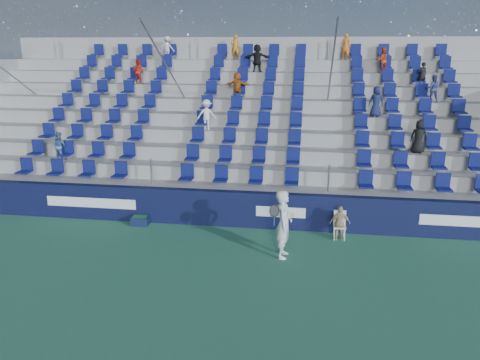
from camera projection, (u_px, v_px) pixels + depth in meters
name	position (u px, v px, depth m)	size (l,w,h in m)	color
ground	(217.00, 268.00, 12.63)	(70.00, 70.00, 0.00)	#327553
sponsor_wall	(236.00, 209.00, 15.46)	(24.00, 0.32, 1.20)	#0E1235
grandstand	(254.00, 135.00, 19.89)	(24.00, 8.17, 6.63)	gray
tennis_player	(284.00, 224.00, 13.08)	(0.69, 0.74, 1.96)	silver
line_judge_chair	(340.00, 223.00, 14.53)	(0.39, 0.40, 0.87)	white
line_judge	(340.00, 223.00, 14.39)	(0.63, 0.26, 1.08)	tan
ball_bin	(140.00, 220.00, 15.65)	(0.59, 0.41, 0.32)	#0F1A3A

